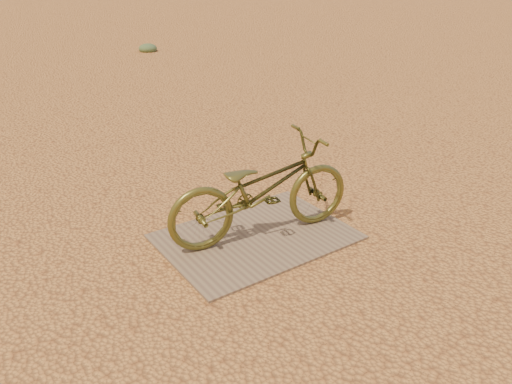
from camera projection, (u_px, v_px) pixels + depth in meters
ground at (192, 248)px, 4.28m from camera, size 120.00×120.00×0.00m
plywood_board at (256, 237)px, 4.43m from camera, size 1.63×1.17×0.02m
bicycle at (261, 189)px, 4.26m from camera, size 1.76×0.85×0.89m
kale_b at (148, 51)px, 13.51m from camera, size 0.49×0.49×0.27m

